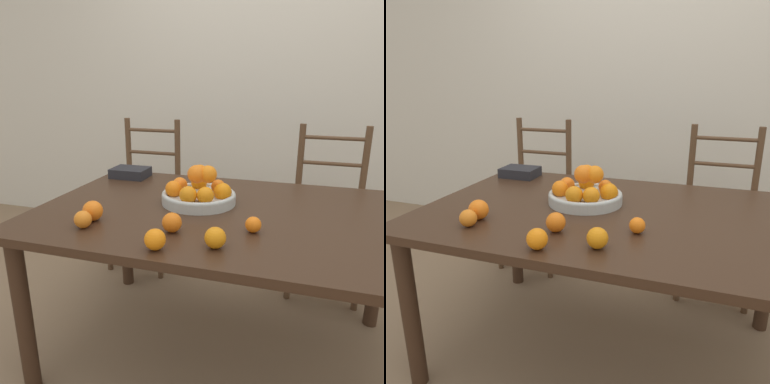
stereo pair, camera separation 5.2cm
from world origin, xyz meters
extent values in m
plane|color=#7F664C|center=(0.00, 0.00, 0.00)|extent=(12.00, 12.00, 0.00)
cube|color=beige|center=(0.00, 1.54, 1.30)|extent=(8.00, 0.06, 2.60)
cube|color=#382316|center=(0.00, 0.00, 0.72)|extent=(1.61, 1.07, 0.03)
cylinder|color=#382316|center=(-0.73, -0.45, 0.35)|extent=(0.07, 0.07, 0.70)
cylinder|color=#382316|center=(-0.73, 0.45, 0.35)|extent=(0.07, 0.07, 0.70)
cylinder|color=#382316|center=(0.73, 0.45, 0.35)|extent=(0.07, 0.07, 0.70)
cylinder|color=#B2B7B2|center=(-0.13, 0.06, 0.76)|extent=(0.34, 0.34, 0.04)
torus|color=#B2B7B2|center=(-0.13, 0.06, 0.78)|extent=(0.34, 0.34, 0.02)
sphere|color=orange|center=(-0.02, 0.05, 0.80)|extent=(0.08, 0.08, 0.08)
sphere|color=orange|center=(-0.06, 0.15, 0.79)|extent=(0.07, 0.07, 0.07)
sphere|color=orange|center=(-0.16, 0.17, 0.80)|extent=(0.08, 0.08, 0.08)
sphere|color=orange|center=(-0.24, 0.10, 0.80)|extent=(0.07, 0.07, 0.07)
sphere|color=orange|center=(-0.24, 0.01, 0.81)|extent=(0.08, 0.08, 0.08)
sphere|color=orange|center=(-0.15, -0.05, 0.81)|extent=(0.08, 0.08, 0.08)
sphere|color=orange|center=(-0.07, -0.04, 0.81)|extent=(0.07, 0.07, 0.07)
sphere|color=orange|center=(-0.09, 0.07, 0.87)|extent=(0.08, 0.08, 0.08)
sphere|color=orange|center=(-0.14, 0.09, 0.87)|extent=(0.08, 0.08, 0.08)
sphere|color=orange|center=(-0.14, 0.05, 0.87)|extent=(0.08, 0.08, 0.08)
sphere|color=orange|center=(0.05, -0.38, 0.77)|extent=(0.07, 0.07, 0.07)
sphere|color=orange|center=(-0.13, -0.45, 0.77)|extent=(0.07, 0.07, 0.07)
sphere|color=orange|center=(0.16, -0.21, 0.76)|extent=(0.06, 0.06, 0.06)
sphere|color=orange|center=(-0.47, -0.28, 0.78)|extent=(0.08, 0.08, 0.08)
sphere|color=orange|center=(-0.13, -0.29, 0.77)|extent=(0.07, 0.07, 0.07)
sphere|color=orange|center=(-0.47, -0.36, 0.77)|extent=(0.07, 0.07, 0.07)
cylinder|color=#513823|center=(-0.93, 0.58, 0.22)|extent=(0.04, 0.04, 0.44)
cylinder|color=#513823|center=(-0.55, 0.57, 0.22)|extent=(0.04, 0.04, 0.44)
cylinder|color=#513823|center=(-0.93, 0.94, 0.51)|extent=(0.04, 0.04, 1.01)
cylinder|color=#513823|center=(-0.55, 0.93, 0.51)|extent=(0.04, 0.04, 1.01)
cube|color=#513823|center=(-0.74, 0.76, 0.46)|extent=(0.42, 0.40, 0.04)
cylinder|color=#513823|center=(-0.74, 0.94, 0.61)|extent=(0.38, 0.03, 0.02)
cylinder|color=#513823|center=(-0.74, 0.94, 0.77)|extent=(0.38, 0.03, 0.02)
cylinder|color=#513823|center=(-0.74, 0.94, 0.93)|extent=(0.38, 0.03, 0.02)
cylinder|color=#513823|center=(0.28, 0.58, 0.22)|extent=(0.04, 0.04, 0.44)
cylinder|color=#513823|center=(0.66, 0.57, 0.22)|extent=(0.04, 0.04, 0.44)
cylinder|color=#513823|center=(0.28, 0.94, 0.51)|extent=(0.04, 0.04, 1.01)
cylinder|color=#513823|center=(0.66, 0.93, 0.51)|extent=(0.04, 0.04, 1.01)
cube|color=#513823|center=(0.47, 0.76, 0.46)|extent=(0.43, 0.41, 0.04)
cylinder|color=#513823|center=(0.47, 0.94, 0.61)|extent=(0.38, 0.03, 0.02)
cylinder|color=#513823|center=(0.47, 0.94, 0.77)|extent=(0.38, 0.03, 0.02)
cylinder|color=#513823|center=(0.47, 0.94, 0.93)|extent=(0.38, 0.03, 0.02)
cube|color=#232328|center=(-0.64, 0.40, 0.76)|extent=(0.21, 0.16, 0.05)
camera|label=1|loc=(0.33, -1.50, 1.28)|focal=35.00mm
camera|label=2|loc=(0.38, -1.49, 1.28)|focal=35.00mm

